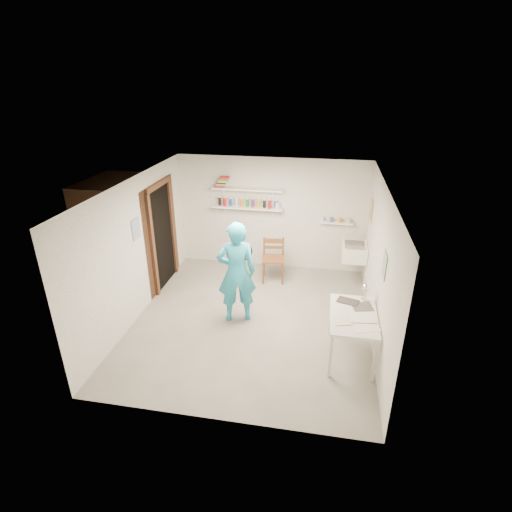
% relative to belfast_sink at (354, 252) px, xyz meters
% --- Properties ---
extents(floor, '(4.00, 4.50, 0.02)m').
position_rel_belfast_sink_xyz_m(floor, '(-1.75, -1.70, -0.71)').
color(floor, slate).
rests_on(floor, ground).
extents(ceiling, '(4.00, 4.50, 0.02)m').
position_rel_belfast_sink_xyz_m(ceiling, '(-1.75, -1.70, 1.71)').
color(ceiling, silver).
rests_on(ceiling, wall_back).
extents(wall_back, '(4.00, 0.02, 2.40)m').
position_rel_belfast_sink_xyz_m(wall_back, '(-1.75, 0.56, 0.50)').
color(wall_back, silver).
rests_on(wall_back, ground).
extents(wall_front, '(4.00, 0.02, 2.40)m').
position_rel_belfast_sink_xyz_m(wall_front, '(-1.75, -3.96, 0.50)').
color(wall_front, silver).
rests_on(wall_front, ground).
extents(wall_left, '(0.02, 4.50, 2.40)m').
position_rel_belfast_sink_xyz_m(wall_left, '(-3.76, -1.70, 0.50)').
color(wall_left, silver).
rests_on(wall_left, ground).
extents(wall_right, '(0.02, 4.50, 2.40)m').
position_rel_belfast_sink_xyz_m(wall_right, '(0.26, -1.70, 0.50)').
color(wall_right, silver).
rests_on(wall_right, ground).
extents(doorway_recess, '(0.02, 0.90, 2.00)m').
position_rel_belfast_sink_xyz_m(doorway_recess, '(-3.74, -0.65, 0.30)').
color(doorway_recess, black).
rests_on(doorway_recess, wall_left).
extents(corridor_box, '(1.40, 1.50, 2.10)m').
position_rel_belfast_sink_xyz_m(corridor_box, '(-4.45, -0.65, 0.35)').
color(corridor_box, brown).
rests_on(corridor_box, ground).
extents(door_lintel, '(0.06, 1.05, 0.10)m').
position_rel_belfast_sink_xyz_m(door_lintel, '(-3.72, -0.65, 1.35)').
color(door_lintel, brown).
rests_on(door_lintel, wall_left).
extents(door_jamb_near, '(0.06, 0.10, 2.00)m').
position_rel_belfast_sink_xyz_m(door_jamb_near, '(-3.72, -1.15, 0.30)').
color(door_jamb_near, brown).
rests_on(door_jamb_near, ground).
extents(door_jamb_far, '(0.06, 0.10, 2.00)m').
position_rel_belfast_sink_xyz_m(door_jamb_far, '(-3.72, -0.15, 0.30)').
color(door_jamb_far, brown).
rests_on(door_jamb_far, ground).
extents(shelf_lower, '(1.50, 0.22, 0.03)m').
position_rel_belfast_sink_xyz_m(shelf_lower, '(-2.25, 0.43, 0.65)').
color(shelf_lower, white).
rests_on(shelf_lower, wall_back).
extents(shelf_upper, '(1.50, 0.22, 0.03)m').
position_rel_belfast_sink_xyz_m(shelf_upper, '(-2.25, 0.43, 1.05)').
color(shelf_upper, white).
rests_on(shelf_upper, wall_back).
extents(ledge_shelf, '(0.70, 0.14, 0.03)m').
position_rel_belfast_sink_xyz_m(ledge_shelf, '(-0.40, 0.47, 0.42)').
color(ledge_shelf, white).
rests_on(ledge_shelf, wall_back).
extents(poster_left, '(0.01, 0.28, 0.36)m').
position_rel_belfast_sink_xyz_m(poster_left, '(-3.74, -1.65, 0.85)').
color(poster_left, '#334C7F').
rests_on(poster_left, wall_left).
extents(poster_right_a, '(0.01, 0.34, 0.42)m').
position_rel_belfast_sink_xyz_m(poster_right_a, '(0.24, 0.10, 0.85)').
color(poster_right_a, '#995933').
rests_on(poster_right_a, wall_right).
extents(poster_right_b, '(0.01, 0.30, 0.38)m').
position_rel_belfast_sink_xyz_m(poster_right_b, '(0.24, -2.25, 0.80)').
color(poster_right_b, '#3F724C').
rests_on(poster_right_b, wall_right).
extents(belfast_sink, '(0.48, 0.60, 0.30)m').
position_rel_belfast_sink_xyz_m(belfast_sink, '(0.00, 0.00, 0.00)').
color(belfast_sink, white).
rests_on(belfast_sink, wall_right).
extents(man, '(0.76, 0.61, 1.80)m').
position_rel_belfast_sink_xyz_m(man, '(-2.01, -1.69, 0.20)').
color(man, '#269DC1').
rests_on(man, ground).
extents(wall_clock, '(0.32, 0.13, 0.32)m').
position_rel_belfast_sink_xyz_m(wall_clock, '(-1.94, -1.48, 0.50)').
color(wall_clock, '#CBCB8B').
rests_on(wall_clock, man).
extents(wooden_chair, '(0.50, 0.48, 0.97)m').
position_rel_belfast_sink_xyz_m(wooden_chair, '(-1.60, -0.16, -0.22)').
color(wooden_chair, brown).
rests_on(wooden_chair, ground).
extents(work_table, '(0.67, 1.12, 0.75)m').
position_rel_belfast_sink_xyz_m(work_table, '(-0.11, -2.40, -0.33)').
color(work_table, silver).
rests_on(work_table, ground).
extents(desk_lamp, '(0.14, 0.14, 0.14)m').
position_rel_belfast_sink_xyz_m(desk_lamp, '(0.07, -1.95, 0.27)').
color(desk_lamp, white).
rests_on(desk_lamp, work_table).
extents(spray_cans, '(1.34, 0.06, 0.17)m').
position_rel_belfast_sink_xyz_m(spray_cans, '(-2.25, 0.43, 0.75)').
color(spray_cans, black).
rests_on(spray_cans, shelf_lower).
extents(book_stack, '(0.32, 0.14, 0.22)m').
position_rel_belfast_sink_xyz_m(book_stack, '(-2.78, 0.43, 1.18)').
color(book_stack, red).
rests_on(book_stack, shelf_upper).
extents(ledge_pots, '(0.48, 0.07, 0.09)m').
position_rel_belfast_sink_xyz_m(ledge_pots, '(-0.40, 0.47, 0.48)').
color(ledge_pots, silver).
rests_on(ledge_pots, ledge_shelf).
extents(papers, '(0.30, 0.22, 0.02)m').
position_rel_belfast_sink_xyz_m(papers, '(-0.11, -2.40, 0.06)').
color(papers, silver).
rests_on(papers, work_table).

